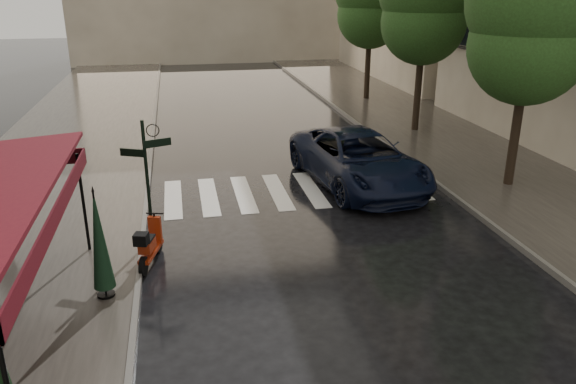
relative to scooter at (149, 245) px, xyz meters
name	(u,v)px	position (x,y,z in m)	size (l,w,h in m)	color
ground	(211,303)	(1.22, -1.92, -0.48)	(120.00, 120.00, 0.00)	black
sidewalk_near	(71,149)	(-3.28, 10.08, -0.42)	(6.00, 60.00, 0.12)	#38332D
sidewalk_far	(431,130)	(11.47, 10.08, -0.42)	(5.50, 60.00, 0.12)	#38332D
curb_near	(152,144)	(-0.23, 10.08, -0.40)	(0.12, 60.00, 0.16)	#595651
curb_far	(369,133)	(8.67, 10.08, -0.40)	(0.12, 60.00, 0.16)	#595651
crosswalk	(294,190)	(4.20, 4.08, -0.47)	(7.85, 3.20, 0.01)	silver
signpost	(147,173)	(0.03, 1.08, 1.35)	(1.17, 0.29, 3.10)	black
tree_near	(533,9)	(10.82, 3.08, 4.84)	(3.80, 3.80, 7.99)	black
scooter	(149,245)	(0.00, 0.00, 0.00)	(0.66, 1.53, 1.03)	black
parked_car	(358,159)	(6.27, 4.25, 0.36)	(2.77, 6.01, 1.67)	black
parasol_back	(99,240)	(-0.83, -1.42, 0.87)	(0.43, 0.43, 2.29)	black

